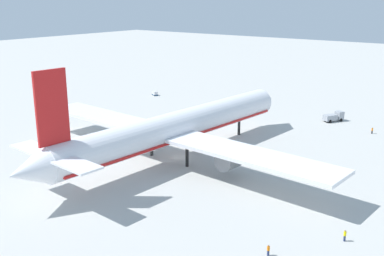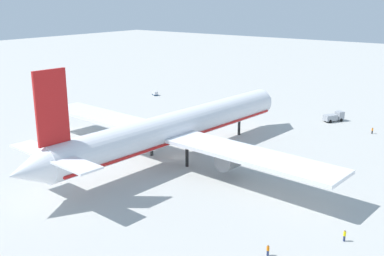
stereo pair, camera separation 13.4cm
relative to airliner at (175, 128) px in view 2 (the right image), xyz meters
name	(u,v)px [view 2 (the right image)]	position (x,y,z in m)	size (l,w,h in m)	color
ground_plane	(179,157)	(1.28, 0.05, -7.03)	(600.00, 600.00, 0.00)	#B2B2AD
airliner	(175,128)	(0.00, 0.00, 0.00)	(78.43, 79.53, 23.36)	white
service_truck_1	(334,117)	(52.42, -16.55, -5.65)	(6.48, 4.89, 2.79)	#999EA5
baggage_cart_1	(155,93)	(48.67, 49.16, -6.20)	(2.58, 3.43, 1.53)	#26598C
ground_worker_0	(372,131)	(46.29, -29.20, -6.18)	(0.53, 0.53, 1.68)	black
ground_worker_3	(268,250)	(-23.31, -35.45, -6.20)	(0.53, 0.53, 1.64)	navy
ground_worker_5	(344,236)	(-13.01, -42.58, -6.12)	(0.44, 0.44, 1.79)	navy
traffic_cone_0	(40,132)	(-6.34, 41.11, -6.76)	(0.36, 0.36, 0.55)	orange
traffic_cone_1	(117,113)	(21.08, 40.54, -6.76)	(0.36, 0.36, 0.55)	orange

